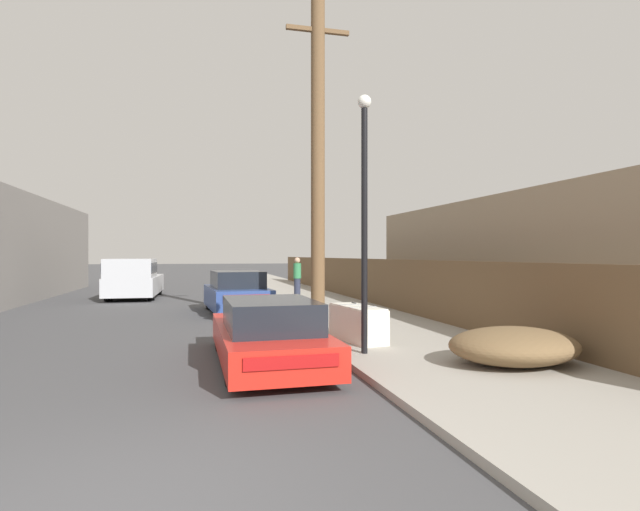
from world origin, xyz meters
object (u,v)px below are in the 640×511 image
parked_sports_car_red (268,334)px  street_lamp (364,204)px  discarded_fridge (357,323)px  utility_pole (318,158)px  car_parked_mid (237,293)px  pedestrian (297,277)px  brush_pile (514,346)px  pickup_truck (134,279)px

parked_sports_car_red → street_lamp: 3.04m
discarded_fridge → utility_pole: utility_pole is taller
car_parked_mid → discarded_fridge: bearing=-77.9°
street_lamp → pedestrian: bearing=84.6°
discarded_fridge → brush_pile: bearing=-65.1°
discarded_fridge → parked_sports_car_red: 2.59m
street_lamp → pedestrian: (1.18, 12.54, -1.94)m
street_lamp → pedestrian: 12.74m
utility_pole → pickup_truck: bearing=120.0°
pedestrian → discarded_fridge: bearing=-94.4°
discarded_fridge → brush_pile: (1.85, -2.95, -0.06)m
pickup_truck → street_lamp: 16.25m
car_parked_mid → brush_pile: bearing=-73.0°
car_parked_mid → pickup_truck: 7.73m
parked_sports_car_red → brush_pile: parked_sports_car_red is taller
utility_pole → pedestrian: (1.01, 8.06, -3.69)m
discarded_fridge → street_lamp: size_ratio=0.38×
street_lamp → brush_pile: bearing=-35.2°
brush_pile → pedestrian: pedestrian is taller
parked_sports_car_red → pedestrian: 12.89m
utility_pole → pedestrian: 8.92m
brush_pile → utility_pole: bearing=108.4°
car_parked_mid → pickup_truck: (-4.14, 6.53, 0.24)m
pickup_truck → street_lamp: bearing=112.7°
car_parked_mid → brush_pile: car_parked_mid is taller
car_parked_mid → pedestrian: bearing=49.6°
pickup_truck → car_parked_mid: bearing=123.6°
brush_pile → parked_sports_car_red: bearing=158.9°
pickup_truck → pedestrian: 7.51m
parked_sports_car_red → street_lamp: size_ratio=0.96×
street_lamp → brush_pile: (2.17, -1.53, -2.53)m
parked_sports_car_red → pickup_truck: 15.52m
car_parked_mid → pickup_truck: bearing=117.9°
car_parked_mid → pedestrian: size_ratio=2.37×
parked_sports_car_red → street_lamp: street_lamp is taller
pickup_truck → utility_pole: size_ratio=0.59×
brush_pile → pedestrian: 14.12m
parked_sports_car_red → brush_pile: (4.02, -1.55, -0.12)m
pedestrian → parked_sports_car_red: bearing=-103.6°
car_parked_mid → utility_pole: utility_pole is taller
pickup_truck → parked_sports_car_red: bearing=106.3°
pedestrian → car_parked_mid: bearing=-126.0°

